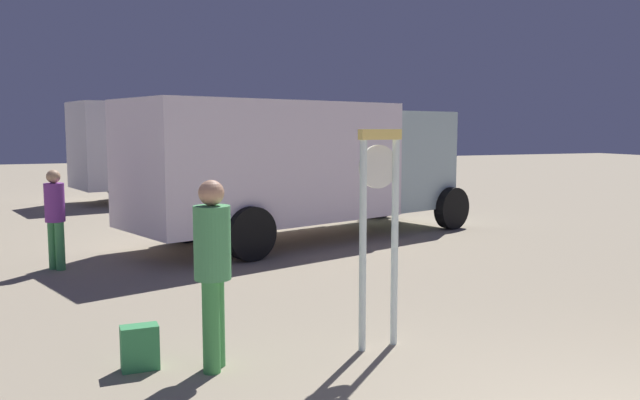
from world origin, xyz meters
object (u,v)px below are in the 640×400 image
at_px(person_distant, 55,214).
at_px(box_truck_far, 182,147).
at_px(standing_clock, 379,214).
at_px(person_near_clock, 213,265).
at_px(box_truck_near, 300,162).
at_px(backpack, 140,348).

height_order(person_distant, box_truck_far, box_truck_far).
height_order(standing_clock, person_near_clock, standing_clock).
relative_size(standing_clock, person_distant, 1.40).
bearing_deg(box_truck_far, box_truck_near, -84.36).
bearing_deg(standing_clock, backpack, 172.88).
distance_m(standing_clock, person_near_clock, 1.68).
relative_size(person_near_clock, box_truck_far, 0.24).
bearing_deg(box_truck_far, person_distant, -111.16).
relative_size(person_near_clock, box_truck_near, 0.23).
height_order(backpack, box_truck_far, box_truck_far).
relative_size(backpack, box_truck_near, 0.05).
bearing_deg(box_truck_near, backpack, -122.41).
bearing_deg(person_distant, backpack, -81.66).
xyz_separation_m(standing_clock, backpack, (-2.26, 0.28, -1.14)).
bearing_deg(standing_clock, box_truck_near, 76.56).
xyz_separation_m(person_distant, box_truck_near, (4.43, 1.16, 0.65)).
bearing_deg(box_truck_near, person_near_clock, -116.89).
xyz_separation_m(person_near_clock, box_truck_near, (3.12, 6.14, 0.55)).
xyz_separation_m(standing_clock, box_truck_near, (1.48, 6.17, 0.17)).
height_order(person_near_clock, box_truck_far, box_truck_far).
height_order(person_distant, box_truck_near, box_truck_near).
bearing_deg(person_distant, person_near_clock, -75.20).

